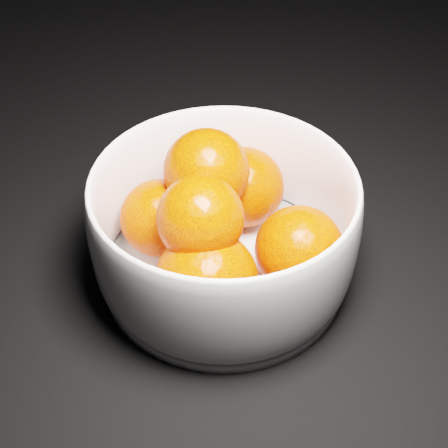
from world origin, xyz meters
TOP-DOWN VIEW (x-y plane):
  - bowl at (-0.08, 0.25)m, footprint 0.25×0.25m
  - orange_pile at (-0.08, 0.25)m, footprint 0.18×0.19m

SIDE VIEW (x-z plane):
  - bowl at x=-0.08m, z-range 0.00..0.12m
  - orange_pile at x=-0.08m, z-range 0.00..0.14m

